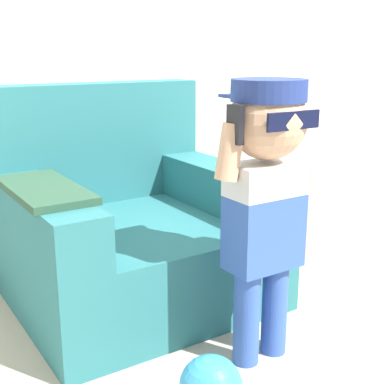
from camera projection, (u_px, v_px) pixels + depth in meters
The scene contains 5 objects.
ground_plane at pixel (195, 299), 2.59m from camera, with size 10.00×10.00×0.00m, color #BCB29E.
wall_back at pixel (116, 24), 2.89m from camera, with size 10.00×0.05×2.60m.
armchair at pixel (129, 228), 2.58m from camera, with size 1.14×1.05×1.00m.
person_child at pixel (266, 180), 1.92m from camera, with size 0.44×0.33×1.07m.
side_table at pixel (260, 204), 3.10m from camera, with size 0.32×0.32×0.50m.
Camera 1 is at (-1.30, -1.98, 1.17)m, focal length 50.00 mm.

